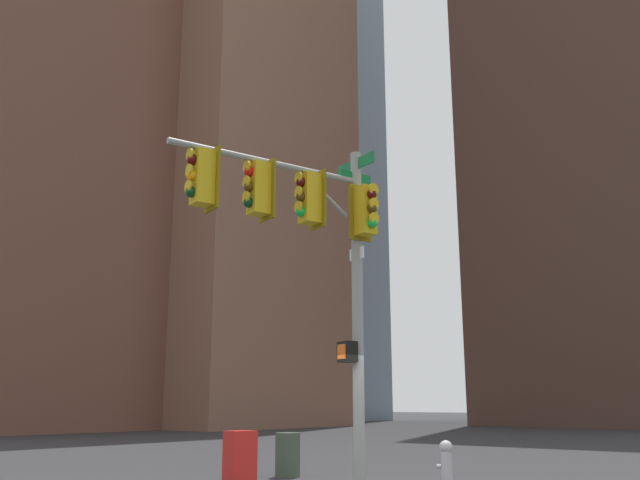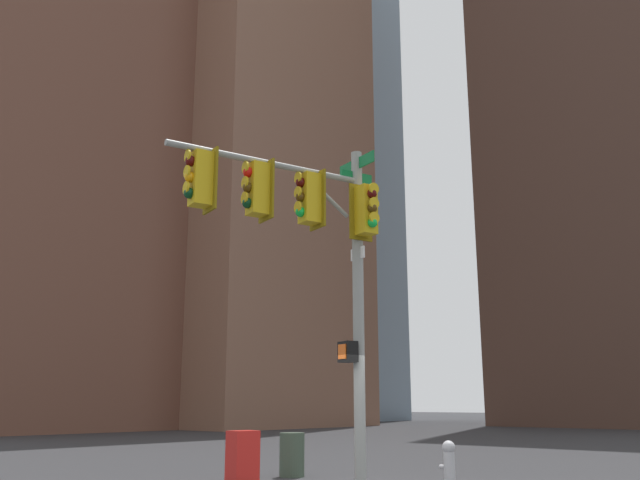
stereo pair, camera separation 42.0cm
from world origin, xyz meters
The scene contains 8 objects.
signal_pole_assembly centered at (0.50, 0.66, 4.79)m, with size 1.86×4.32×6.69m.
fire_hydrant centered at (-0.67, -2.21, 0.47)m, with size 0.34×0.26×0.87m.
litter_bin centered at (2.90, -1.46, 0.47)m, with size 0.56×0.56×0.95m, color #384738.
newspaper_box centered at (2.65, 0.28, 0.53)m, with size 0.44×0.56×1.05m, color red.
building_brick_nearside centered at (37.42, -12.52, 28.96)m, with size 21.43×20.26×57.92m, color brown.
building_brick_midblock centered at (33.41, -24.40, 23.46)m, with size 21.63×15.08×46.93m, color #845B47.
building_glass_tower centered at (45.42, -30.14, 31.44)m, with size 32.72×31.62×62.88m, color #7A99B2.
building_brick_farside centered at (6.70, -44.07, 26.92)m, with size 18.67×16.88×53.83m, color #4C3328.
Camera 1 is at (-7.77, 10.58, 1.60)m, focal length 38.70 mm.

